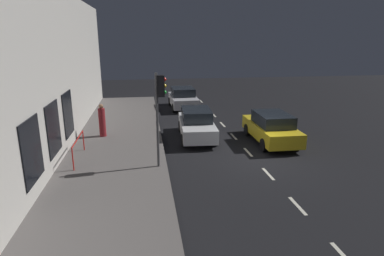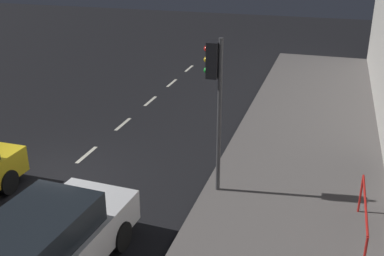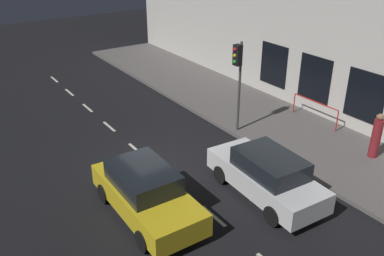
{
  "view_description": "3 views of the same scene",
  "coord_description": "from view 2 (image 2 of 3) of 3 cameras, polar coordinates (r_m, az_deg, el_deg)",
  "views": [
    {
      "loc": [
        4.82,
        13.11,
        5.32
      ],
      "look_at": [
        2.8,
        -0.54,
        1.45
      ],
      "focal_mm": 30.31,
      "sensor_mm": 36.0,
      "label": 1
    },
    {
      "loc": [
        6.8,
        -9.75,
        6.14
      ],
      "look_at": [
        3.41,
        1.36,
        1.38
      ],
      "focal_mm": 44.05,
      "sensor_mm": 36.0,
      "label": 2
    },
    {
      "loc": [
        -6.42,
        -11.83,
        8.05
      ],
      "look_at": [
        1.47,
        -0.26,
        1.3
      ],
      "focal_mm": 38.89,
      "sensor_mm": 36.0,
      "label": 3
    }
  ],
  "objects": [
    {
      "name": "parked_car_2",
      "position": [
        9.37,
        -17.42,
        -13.69
      ],
      "size": [
        2.0,
        4.43,
        1.58
      ],
      "rotation": [
        0.0,
        0.0,
        -0.05
      ],
      "color": "silver",
      "rests_on": "ground"
    },
    {
      "name": "ground_plane",
      "position": [
        13.38,
        -15.94,
        -5.96
      ],
      "size": [
        60.0,
        60.0,
        0.0
      ],
      "primitive_type": "plane",
      "color": "black"
    },
    {
      "name": "traffic_light",
      "position": [
        11.01,
        2.76,
        5.71
      ],
      "size": [
        0.45,
        0.32,
        3.87
      ],
      "color": "#424244",
      "rests_on": "sidewalk"
    },
    {
      "name": "lane_centre_line",
      "position": [
        12.67,
        -18.33,
        -7.93
      ],
      "size": [
        0.12,
        27.2,
        0.01
      ],
      "color": "beige",
      "rests_on": "ground"
    },
    {
      "name": "red_railing",
      "position": [
        10.42,
        20.11,
        -9.47
      ],
      "size": [
        0.05,
        2.51,
        0.97
      ],
      "color": "red",
      "rests_on": "sidewalk"
    },
    {
      "name": "sidewalk",
      "position": [
        11.5,
        11.84,
        -10.08
      ],
      "size": [
        4.5,
        32.0,
        0.15
      ],
      "color": "#5B5654",
      "rests_on": "ground"
    }
  ]
}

